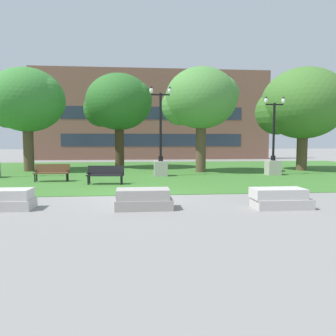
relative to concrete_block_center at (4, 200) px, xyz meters
The scene contains 14 objects.
ground_plane 4.67m from the concrete_block_center, 28.27° to the left, with size 140.00×140.00×0.00m, color gray.
grass_lawn 12.88m from the concrete_block_center, 71.43° to the left, with size 40.00×20.00×0.02m, color #3D752D.
concrete_block_center is the anchor object (origin of this frame).
concrete_block_left 4.39m from the concrete_block_center, ahead, with size 1.80×0.90×0.64m.
concrete_block_right 8.75m from the concrete_block_center, ahead, with size 1.85×0.90×0.64m.
park_bench_near_left 7.01m from the concrete_block_center, 92.30° to the left, with size 1.80×0.54×0.90m.
park_bench_near_right 6.23m from the concrete_block_center, 65.09° to the left, with size 1.84×0.69×0.90m.
lamp_post_center 15.55m from the concrete_block_center, 35.74° to the left, with size 1.32×0.80×4.84m.
lamp_post_left 10.71m from the concrete_block_center, 58.44° to the left, with size 1.32×0.80×5.35m.
tree_near_right 20.39m from the concrete_block_center, 36.98° to the left, with size 6.19×5.89×7.27m.
tree_far_right 14.90m from the concrete_block_center, 53.50° to the left, with size 5.05×4.81×7.02m.
tree_near_left 16.07m from the concrete_block_center, 79.71° to the left, with size 5.31×5.05×7.24m.
tree_far_left 14.29m from the concrete_block_center, 104.71° to the left, with size 5.40×5.14×7.11m.
building_facade_distant 27.77m from the concrete_block_center, 77.44° to the left, with size 26.89×1.03×10.12m.
Camera 1 is at (0.10, -12.78, 2.17)m, focal length 35.00 mm.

